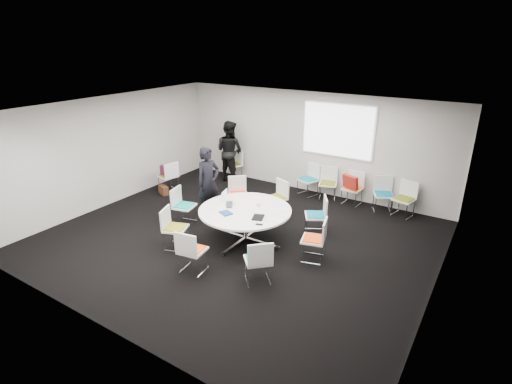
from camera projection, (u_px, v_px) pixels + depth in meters
The scene contains 31 objects.
room_shell at pixel (241, 179), 8.28m from camera, with size 8.08×7.08×2.88m.
conference_table at pixel (245, 219), 8.57m from camera, with size 1.98×1.98×0.73m.
projection_screen at pixel (338, 131), 10.48m from camera, with size 1.90×0.03×1.35m, color white.
chair_ring_a at pixel (314, 247), 7.89m from camera, with size 0.55×0.56×0.88m.
chair_ring_b at pixel (316, 222), 8.93m from camera, with size 0.62×0.62×0.88m.
chair_ring_c at pixel (276, 204), 9.88m from camera, with size 0.59×0.59×0.88m.
chair_ring_d at pixel (238, 201), 10.11m from camera, with size 0.64×0.64×0.88m.
chair_ring_e at pixel (184, 213), 9.42m from camera, with size 0.54×0.55×0.88m.
chair_ring_f at pixel (176, 236), 8.35m from camera, with size 0.58×0.59×0.88m.
chair_ring_g at pixel (193, 258), 7.49m from camera, with size 0.52×0.51×0.88m.
chair_ring_h at pixel (258, 269), 7.16m from camera, with size 0.64×0.64×0.88m.
chair_back_a at pixel (308, 185), 11.14m from camera, with size 0.59×0.58×0.88m.
chair_back_b at pixel (327, 189), 10.85m from camera, with size 0.57×0.56×0.88m.
chair_back_c at pixel (352, 194), 10.51m from camera, with size 0.49×0.48×0.88m.
chair_back_d at pixel (383, 201), 10.10m from camera, with size 0.60×0.60×0.88m.
chair_back_e at pixel (403, 206), 9.81m from camera, with size 0.55×0.55×0.88m.
chair_spare_left at pixel (169, 182), 11.42m from camera, with size 0.54×0.55×0.88m.
chair_person_back at pixel (233, 170), 12.42m from camera, with size 0.59×0.58×0.88m.
person_main at pixel (208, 182), 9.65m from camera, with size 0.63×0.42×1.74m, color black.
person_back at pixel (230, 151), 12.05m from camera, with size 0.90×0.70×1.85m, color black.
laptop at pixel (232, 204), 8.70m from camera, with size 0.35×0.23×0.03m, color #333338.
laptop_lid at pixel (225, 195), 8.88m from camera, with size 0.30×0.02×0.22m, color silver.
notebook_black at pixel (258, 217), 8.09m from camera, with size 0.22×0.30×0.02m, color black.
tablet_folio at pixel (226, 213), 8.28m from camera, with size 0.26×0.20×0.03m, color navy.
papers_right at pixel (278, 210), 8.45m from camera, with size 0.30×0.21×0.00m, color silver.
papers_front at pixel (276, 220), 8.00m from camera, with size 0.30×0.21×0.00m, color white.
cup at pixel (258, 205), 8.61m from camera, with size 0.08×0.08×0.09m, color white.
phone at pixel (259, 224), 7.80m from camera, with size 0.14×0.07×0.01m, color black.
maroon_bag at pixel (168, 170), 11.30m from camera, with size 0.40×0.14×0.28m, color #53162F.
brown_bag at pixel (163, 190), 11.25m from camera, with size 0.36×0.16×0.24m, color #432515.
red_jacket at pixel (350, 182), 10.17m from camera, with size 0.44×0.10×0.35m, color maroon.
Camera 1 is at (4.53, -6.43, 4.17)m, focal length 28.00 mm.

